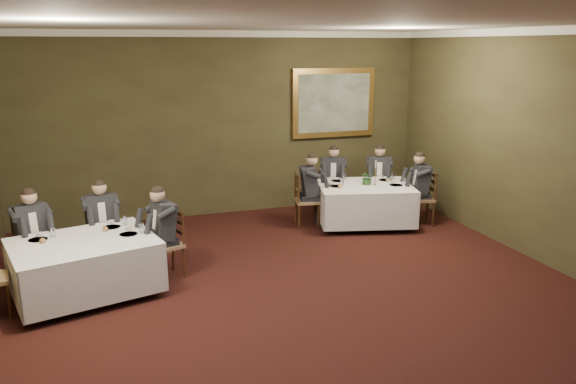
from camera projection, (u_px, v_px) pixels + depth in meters
ground at (319, 328)px, 6.63m from camera, size 10.00×10.00×0.00m
ceiling at (324, 19)px, 5.74m from camera, size 8.00×10.00×0.10m
back_wall at (224, 125)px, 10.76m from camera, size 8.00×0.10×3.50m
crown_molding at (324, 25)px, 5.75m from camera, size 8.00×10.00×0.12m
table_main at (365, 201)px, 10.33m from camera, size 1.98×1.68×0.67m
table_second at (85, 263)px, 7.41m from camera, size 2.07×1.76×0.67m
chair_main_backleft at (333, 198)px, 11.18m from camera, size 0.57×0.57×1.00m
diner_main_backleft at (333, 187)px, 11.11m from camera, size 0.56×0.60×1.35m
chair_main_backright at (378, 197)px, 11.24m from camera, size 0.58×0.58×1.00m
diner_main_backright at (379, 186)px, 11.17m from camera, size 0.58×0.61×1.35m
chair_main_endleft at (307, 211)px, 10.29m from camera, size 0.50×0.51×1.00m
diner_main_endleft at (307, 199)px, 10.24m from camera, size 0.55×0.48×1.35m
chair_main_endright at (421, 209)px, 10.44m from camera, size 0.53×0.54×1.00m
diner_main_endright at (422, 197)px, 10.39m from camera, size 0.57×0.52×1.35m
chair_sec_backleft at (35, 261)px, 7.94m from camera, size 0.57×0.56×1.00m
diner_sec_backleft at (33, 246)px, 7.88m from camera, size 0.55×0.60×1.35m
chair_sec_backright at (104, 248)px, 8.45m from camera, size 0.49×0.48×1.00m
diner_sec_backright at (103, 234)px, 8.38m from camera, size 0.46×0.53×1.35m
chair_sec_endright at (167, 258)px, 8.05m from camera, size 0.53×0.54×1.00m
diner_sec_endright at (166, 243)px, 7.98m from camera, size 0.57×0.52×1.35m
centerpiece at (367, 177)px, 10.24m from camera, size 0.29×0.26×0.29m
candlestick at (375, 175)px, 10.22m from camera, size 0.07×0.07×0.47m
place_setting_table_main at (339, 179)px, 10.59m from camera, size 0.33×0.31×0.14m
place_setting_table_second at (42, 236)px, 7.41m from camera, size 0.33×0.31×0.14m
painting at (334, 103)px, 11.31m from camera, size 1.75×0.09×1.38m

